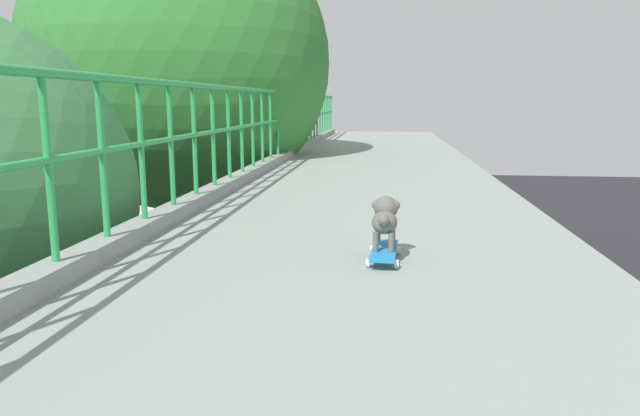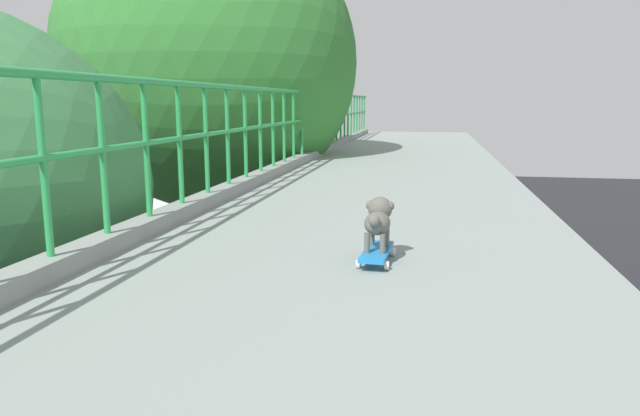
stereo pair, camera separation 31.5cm
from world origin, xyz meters
TOP-DOWN VIEW (x-y plane):
  - city_bus at (-8.00, 22.86)m, footprint 2.60×10.63m
  - roadside_tree_far at (-2.42, 10.35)m, footprint 5.77×5.77m
  - toy_skateboard at (1.58, 2.84)m, footprint 0.22×0.53m
  - small_dog at (1.58, 2.90)m, footprint 0.19×0.40m

SIDE VIEW (x-z plane):
  - city_bus at x=-8.00m, z-range 0.22..3.76m
  - toy_skateboard at x=1.58m, z-range 6.37..6.45m
  - small_dog at x=1.58m, z-range 6.47..6.79m
  - roadside_tree_far at x=-2.42m, z-range 2.60..13.53m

